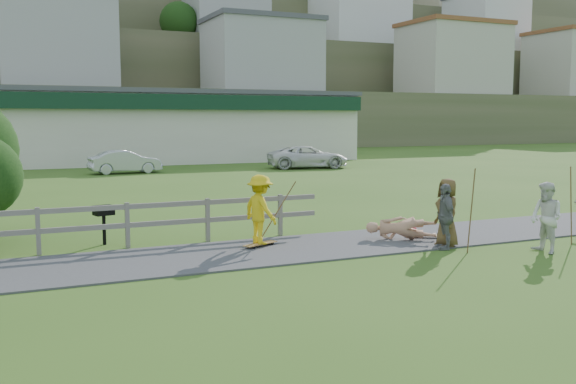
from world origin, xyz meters
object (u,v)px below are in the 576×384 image
(spectator_a, at_px, (546,218))
(spectator_b, at_px, (445,217))
(spectator_c, at_px, (447,213))
(car_silver, at_px, (125,162))
(car_white, at_px, (308,157))
(bbq, at_px, (104,225))
(skater_rider, at_px, (260,214))
(skater_fallen, at_px, (401,229))

(spectator_a, relative_size, spectator_b, 1.05)
(spectator_b, relative_size, spectator_c, 0.94)
(car_silver, bearing_deg, car_white, -98.42)
(bbq, bearing_deg, spectator_c, -41.54)
(spectator_b, bearing_deg, spectator_a, 72.45)
(skater_rider, xyz_separation_m, car_silver, (0.86, 22.84, -0.18))
(skater_fallen, xyz_separation_m, spectator_b, (0.37, -1.28, 0.47))
(spectator_c, bearing_deg, skater_rider, -101.54)
(skater_rider, xyz_separation_m, spectator_a, (5.78, -3.26, -0.01))
(spectator_b, height_order, bbq, spectator_b)
(skater_rider, relative_size, skater_fallen, 0.95)
(bbq, bearing_deg, spectator_b, -43.30)
(spectator_c, distance_m, car_silver, 24.81)
(spectator_b, relative_size, car_silver, 0.39)
(spectator_a, bearing_deg, car_silver, -164.95)
(spectator_c, distance_m, bbq, 8.38)
(skater_rider, distance_m, skater_fallen, 3.67)
(skater_fallen, bearing_deg, spectator_c, -119.32)
(car_silver, distance_m, bbq, 21.31)
(car_silver, relative_size, car_white, 0.79)
(skater_fallen, relative_size, car_silver, 0.44)
(skater_fallen, relative_size, spectator_b, 1.12)
(spectator_a, bearing_deg, spectator_b, -121.30)
(skater_rider, relative_size, car_silver, 0.42)
(spectator_b, relative_size, bbq, 1.61)
(car_white, distance_m, bbq, 25.24)
(spectator_a, distance_m, car_silver, 26.56)
(spectator_a, xyz_separation_m, car_silver, (-4.93, 26.10, -0.17))
(skater_fallen, height_order, bbq, bbq)
(skater_rider, distance_m, spectator_a, 6.64)
(spectator_a, bearing_deg, bbq, -115.33)
(skater_fallen, distance_m, spectator_c, 1.34)
(spectator_c, relative_size, car_silver, 0.42)
(car_silver, xyz_separation_m, bbq, (-4.22, -20.88, -0.17))
(spectator_a, height_order, car_silver, spectator_a)
(car_silver, relative_size, bbq, 4.10)
(skater_fallen, xyz_separation_m, car_white, (8.44, 22.63, 0.38))
(spectator_c, bearing_deg, bbq, -104.87)
(spectator_a, bearing_deg, car_white, 170.50)
(car_white, bearing_deg, bbq, 153.38)
(car_white, bearing_deg, spectator_c, 172.56)
(skater_fallen, xyz_separation_m, spectator_c, (0.57, -1.10, 0.52))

